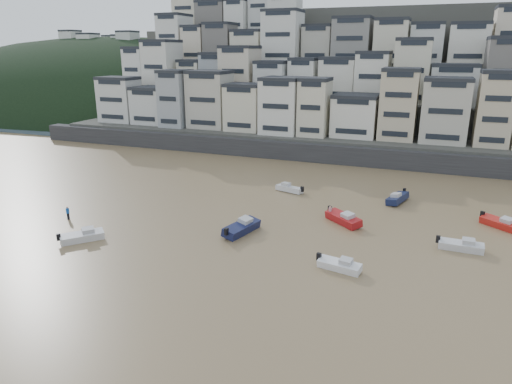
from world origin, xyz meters
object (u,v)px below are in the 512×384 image
at_px(boat_c, 241,226).
at_px(boat_b, 339,264).
at_px(boat_h, 290,188).
at_px(boat_j, 82,235).
at_px(person_blue, 68,213).
at_px(boat_d, 461,244).
at_px(boat_g, 501,222).
at_px(boat_e, 343,217).
at_px(boat_i, 398,197).
at_px(person_pink, 330,212).

distance_m(boat_c, boat_b, 13.90).
bearing_deg(boat_b, boat_h, 128.78).
height_order(boat_j, person_blue, person_blue).
bearing_deg(boat_d, boat_g, 62.83).
bearing_deg(boat_j, person_blue, 94.74).
bearing_deg(boat_e, person_blue, -121.71).
bearing_deg(boat_j, boat_i, -8.19).
distance_m(boat_c, boat_g, 31.92).
xyz_separation_m(boat_d, boat_b, (-11.48, -9.50, -0.04)).
relative_size(boat_j, person_pink, 2.99).
height_order(boat_g, boat_d, boat_g).
bearing_deg(boat_d, person_blue, -169.11).
bearing_deg(boat_c, boat_h, 12.28).
bearing_deg(boat_i, boat_c, -25.40).
bearing_deg(boat_g, boat_i, -166.39).
relative_size(boat_e, boat_b, 1.23).
distance_m(boat_d, boat_e, 13.99).
bearing_deg(boat_h, person_blue, 59.09).
bearing_deg(person_pink, boat_j, -145.05).
xyz_separation_m(boat_g, boat_e, (-18.37, -5.47, 0.08)).
height_order(boat_e, boat_b, boat_e).
bearing_deg(boat_h, boat_b, 133.78).
distance_m(boat_g, person_pink, 20.79).
xyz_separation_m(boat_d, boat_e, (-13.55, 3.45, 0.11)).
height_order(boat_c, boat_j, boat_c).
distance_m(boat_h, person_blue, 31.81).
height_order(boat_c, boat_g, boat_c).
bearing_deg(boat_j, boat_g, -22.55).
height_order(boat_c, person_blue, person_blue).
bearing_deg(boat_h, boat_d, 165.78).
xyz_separation_m(boat_c, boat_b, (12.83, -5.34, -0.19)).
bearing_deg(person_pink, boat_b, -73.98).
height_order(boat_c, boat_b, boat_c).
relative_size(boat_c, boat_b, 1.29).
bearing_deg(boat_i, boat_e, -11.25).
bearing_deg(person_blue, boat_g, 18.07).
xyz_separation_m(boat_h, boat_e, (10.27, -10.35, 0.14)).
distance_m(boat_d, person_blue, 47.68).
relative_size(boat_c, person_blue, 3.50).
height_order(boat_j, person_pink, person_pink).
relative_size(boat_b, person_blue, 2.72).
distance_m(boat_d, boat_h, 27.53).
distance_m(boat_i, boat_e, 12.47).
bearing_deg(boat_b, boat_i, 92.25).
relative_size(boat_j, boat_b, 1.10).
bearing_deg(person_blue, boat_b, -2.41).
bearing_deg(boat_e, boat_c, -105.35).
bearing_deg(person_pink, boat_i, 52.75).
xyz_separation_m(boat_j, person_pink, (24.93, 17.43, 0.16)).
distance_m(person_blue, person_pink, 33.90).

